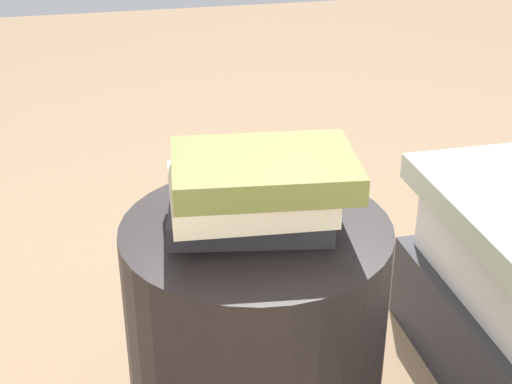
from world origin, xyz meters
The scene contains 4 objects.
side_table centered at (0.00, 0.00, 0.29)m, with size 0.44×0.44×0.58m, color black.
book_charcoal centered at (0.01, -0.01, 0.60)m, with size 0.25×0.17×0.04m, color #28282D.
book_cream centered at (0.01, 0.00, 0.64)m, with size 0.25×0.20×0.04m, color beige.
book_olive centered at (-0.01, 0.01, 0.68)m, with size 0.28×0.20×0.04m, color olive.
Camera 1 is at (0.23, 1.02, 1.17)m, focal length 52.47 mm.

